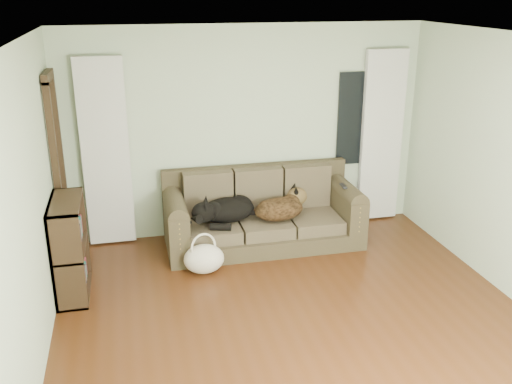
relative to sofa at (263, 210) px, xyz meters
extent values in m
plane|color=#44220D|center=(-0.10, -1.97, -0.45)|extent=(5.00, 5.00, 0.00)
plane|color=white|center=(-0.10, -1.97, 2.15)|extent=(5.00, 5.00, 0.00)
cube|color=beige|center=(-0.10, 0.53, 0.85)|extent=(4.50, 0.04, 2.60)
cube|color=beige|center=(-2.35, -1.97, 0.85)|extent=(0.04, 5.00, 2.60)
cube|color=white|center=(-1.80, 0.45, 0.70)|extent=(0.55, 0.08, 2.25)
cube|color=white|center=(1.70, 0.45, 0.70)|extent=(0.55, 0.08, 2.25)
cube|color=black|center=(1.35, 0.50, 0.95)|extent=(0.50, 0.03, 1.20)
cube|color=black|center=(-2.30, 0.07, 0.60)|extent=(0.07, 0.60, 2.10)
cube|color=#312917|center=(0.00, 0.00, 0.00)|extent=(2.35, 1.02, 0.96)
ellipsoid|color=black|center=(-0.47, -0.01, 0.03)|extent=(0.73, 0.56, 0.28)
ellipsoid|color=black|center=(0.21, -0.06, 0.04)|extent=(0.73, 0.59, 0.29)
cube|color=black|center=(0.96, -0.14, 0.28)|extent=(0.06, 0.17, 0.02)
ellipsoid|color=silver|center=(-0.82, -0.58, -0.29)|extent=(0.46, 0.35, 0.33)
cube|color=black|center=(-2.19, -0.70, 0.05)|extent=(0.37, 0.83, 1.01)
camera|label=1|loc=(-1.54, -6.24, 2.54)|focal=40.00mm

